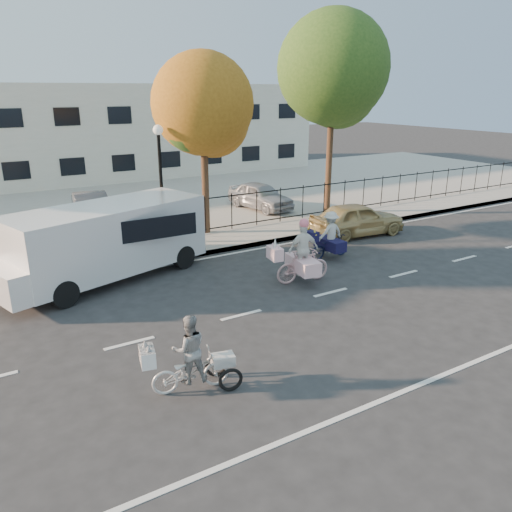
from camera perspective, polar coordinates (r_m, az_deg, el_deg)
ground at (r=13.23m, az=-1.70°, el=-6.78°), size 120.00×120.00×0.00m
road_markings at (r=13.23m, az=-1.70°, el=-6.76°), size 60.00×9.52×0.01m
curb at (r=17.47m, az=-9.83°, el=-0.38°), size 60.00×0.10×0.15m
sidewalk at (r=18.41m, az=-11.03°, el=0.53°), size 60.00×2.20×0.15m
parking_lot at (r=26.70m, az=-17.74°, el=5.57°), size 60.00×15.60×0.15m
iron_fence at (r=19.19m, az=-12.33°, el=3.74°), size 58.00×0.06×1.50m
building at (r=36.03m, az=-22.14°, el=12.97°), size 34.00×10.00×6.00m
lamppost at (r=18.55m, az=-10.91°, el=10.32°), size 0.36×0.36×4.33m
street_sign at (r=18.21m, az=-17.54°, el=4.19°), size 0.85×0.06×1.80m
zebra_trike at (r=9.99m, az=-7.53°, el=-11.91°), size 1.87×0.97×1.59m
unicorn_bike at (r=15.23m, az=5.27°, el=-0.36°), size 2.03×1.43×2.01m
bull_bike at (r=17.61m, az=8.41°, el=1.86°), size 1.78×1.22×1.67m
white_van at (r=15.98m, az=-16.91°, el=1.84°), size 7.05×3.91×2.33m
gold_sedan at (r=20.61m, az=11.47°, el=4.17°), size 4.12×1.99×1.36m
lot_car_c at (r=22.65m, az=-18.25°, el=5.18°), size 1.79×4.01×1.28m
lot_car_d at (r=24.22m, az=0.50°, el=6.91°), size 2.05×3.90×1.27m
tree_mid at (r=19.73m, az=-5.78°, el=16.37°), size 3.86×3.86×7.07m
tree_east at (r=23.44m, az=8.99°, el=19.86°), size 4.90×4.90×8.98m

